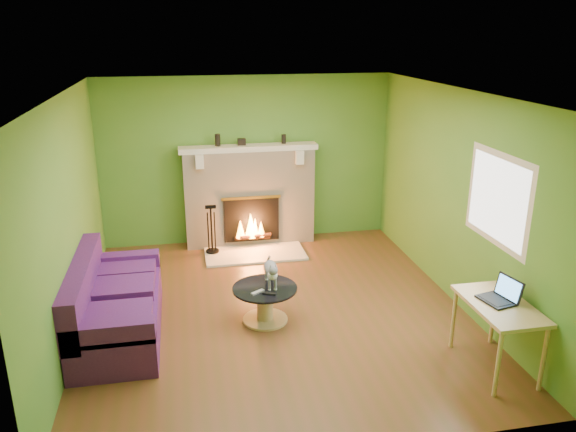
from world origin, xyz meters
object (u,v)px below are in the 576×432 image
at_px(desk, 499,311).
at_px(cat, 271,272).
at_px(sofa, 113,306).
at_px(coffee_table, 265,302).

height_order(desk, cat, cat).
relative_size(sofa, desk, 2.01).
height_order(coffee_table, desk, desk).
height_order(coffee_table, cat, cat).
xyz_separation_m(sofa, desk, (3.81, -1.43, 0.29)).
xyz_separation_m(coffee_table, cat, (0.08, 0.05, 0.35)).
distance_m(sofa, cat, 1.80).
bearing_deg(coffee_table, sofa, 178.61).
relative_size(coffee_table, cat, 1.37).
distance_m(sofa, coffee_table, 1.70).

